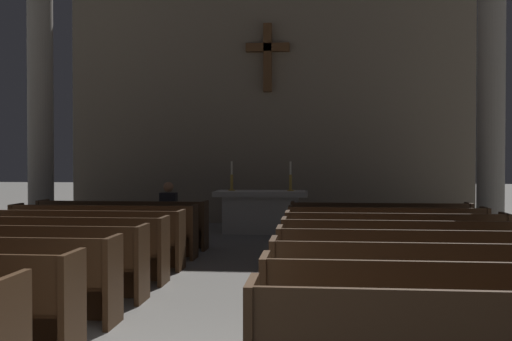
{
  "coord_description": "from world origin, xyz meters",
  "views": [
    {
      "loc": [
        1.27,
        -4.03,
        1.76
      ],
      "look_at": [
        0.0,
        8.97,
        1.51
      ],
      "focal_mm": 42.32,
      "sensor_mm": 36.0,
      "label": 1
    }
  ],
  "objects_px": {
    "pew_right_row_8": "(380,227)",
    "pew_left_row_7": "(103,231)",
    "pew_left_row_8": "(122,224)",
    "candlestick_left": "(232,181)",
    "pew_left_row_5": "(51,249)",
    "altar": "(261,211)",
    "pew_right_row_6": "(395,243)",
    "candlestick_right": "(290,181)",
    "column_right_second": "(491,76)",
    "pew_right_row_7": "(386,234)",
    "column_left_second": "(40,82)",
    "pew_right_row_3": "(437,288)",
    "pew_left_row_6": "(80,239)",
    "pew_right_row_4": "(419,268)",
    "pew_right_row_2": "(463,315)",
    "pew_right_row_5": "(405,254)",
    "lone_worshipper": "(169,214)",
    "pew_left_row_4": "(14,261)"
  },
  "relations": [
    {
      "from": "pew_left_row_6",
      "to": "pew_right_row_2",
      "type": "relative_size",
      "value": 1.0
    },
    {
      "from": "pew_left_row_8",
      "to": "candlestick_left",
      "type": "height_order",
      "value": "candlestick_left"
    },
    {
      "from": "candlestick_right",
      "to": "column_right_second",
      "type": "bearing_deg",
      "value": -11.12
    },
    {
      "from": "pew_left_row_8",
      "to": "pew_right_row_8",
      "type": "relative_size",
      "value": 1.0
    },
    {
      "from": "pew_right_row_4",
      "to": "pew_right_row_3",
      "type": "bearing_deg",
      "value": -90.0
    },
    {
      "from": "pew_left_row_7",
      "to": "pew_right_row_5",
      "type": "relative_size",
      "value": 1.0
    },
    {
      "from": "pew_right_row_6",
      "to": "column_left_second",
      "type": "bearing_deg",
      "value": 151.83
    },
    {
      "from": "pew_left_row_6",
      "to": "pew_right_row_2",
      "type": "height_order",
      "value": "same"
    },
    {
      "from": "pew_right_row_5",
      "to": "pew_right_row_6",
      "type": "height_order",
      "value": "same"
    },
    {
      "from": "pew_left_row_7",
      "to": "pew_right_row_4",
      "type": "height_order",
      "value": "same"
    },
    {
      "from": "pew_right_row_4",
      "to": "column_left_second",
      "type": "bearing_deg",
      "value": 140.64
    },
    {
      "from": "pew_right_row_3",
      "to": "pew_left_row_6",
      "type": "bearing_deg",
      "value": 147.14
    },
    {
      "from": "candlestick_left",
      "to": "altar",
      "type": "bearing_deg",
      "value": 0.0
    },
    {
      "from": "pew_left_row_5",
      "to": "pew_left_row_8",
      "type": "xyz_separation_m",
      "value": [
        0.0,
        3.21,
        0.0
      ]
    },
    {
      "from": "candlestick_left",
      "to": "pew_right_row_7",
      "type": "bearing_deg",
      "value": -50.09
    },
    {
      "from": "pew_right_row_6",
      "to": "candlestick_left",
      "type": "relative_size",
      "value": 4.78
    },
    {
      "from": "candlestick_left",
      "to": "candlestick_right",
      "type": "distance_m",
      "value": 1.4
    },
    {
      "from": "pew_right_row_7",
      "to": "column_right_second",
      "type": "distance_m",
      "value": 4.96
    },
    {
      "from": "column_left_second",
      "to": "altar",
      "type": "relative_size",
      "value": 3.29
    },
    {
      "from": "lone_worshipper",
      "to": "pew_left_row_5",
      "type": "bearing_deg",
      "value": -105.99
    },
    {
      "from": "column_right_second",
      "to": "pew_right_row_3",
      "type": "bearing_deg",
      "value": -109.41
    },
    {
      "from": "altar",
      "to": "pew_right_row_5",
      "type": "bearing_deg",
      "value": -67.33
    },
    {
      "from": "pew_right_row_7",
      "to": "pew_right_row_6",
      "type": "bearing_deg",
      "value": -90.0
    },
    {
      "from": "pew_left_row_7",
      "to": "pew_right_row_5",
      "type": "distance_m",
      "value": 5.41
    },
    {
      "from": "pew_right_row_2",
      "to": "candlestick_right",
      "type": "bearing_deg",
      "value": 101.03
    },
    {
      "from": "pew_left_row_8",
      "to": "pew_right_row_6",
      "type": "height_order",
      "value": "same"
    },
    {
      "from": "pew_left_row_4",
      "to": "pew_left_row_7",
      "type": "height_order",
      "value": "same"
    },
    {
      "from": "pew_left_row_7",
      "to": "lone_worshipper",
      "type": "distance_m",
      "value": 1.46
    },
    {
      "from": "pew_left_row_7",
      "to": "candlestick_right",
      "type": "height_order",
      "value": "candlestick_right"
    },
    {
      "from": "pew_left_row_6",
      "to": "pew_right_row_4",
      "type": "relative_size",
      "value": 1.0
    },
    {
      "from": "pew_left_row_5",
      "to": "altar",
      "type": "bearing_deg",
      "value": 67.33
    },
    {
      "from": "pew_right_row_6",
      "to": "pew_right_row_8",
      "type": "height_order",
      "value": "same"
    },
    {
      "from": "candlestick_right",
      "to": "pew_right_row_6",
      "type": "bearing_deg",
      "value": -69.91
    },
    {
      "from": "pew_left_row_7",
      "to": "pew_right_row_2",
      "type": "relative_size",
      "value": 1.0
    },
    {
      "from": "column_right_second",
      "to": "column_left_second",
      "type": "bearing_deg",
      "value": 180.0
    },
    {
      "from": "pew_right_row_4",
      "to": "candlestick_right",
      "type": "relative_size",
      "value": 4.78
    },
    {
      "from": "pew_right_row_8",
      "to": "column_left_second",
      "type": "xyz_separation_m",
      "value": [
        -7.52,
        1.89,
        3.06
      ]
    },
    {
      "from": "pew_left_row_8",
      "to": "pew_right_row_8",
      "type": "height_order",
      "value": "same"
    },
    {
      "from": "column_right_second",
      "to": "pew_right_row_6",
      "type": "bearing_deg",
      "value": -122.34
    },
    {
      "from": "pew_left_row_5",
      "to": "pew_left_row_7",
      "type": "distance_m",
      "value": 2.14
    },
    {
      "from": "pew_left_row_8",
      "to": "column_right_second",
      "type": "height_order",
      "value": "column_right_second"
    },
    {
      "from": "candlestick_left",
      "to": "pew_right_row_2",
      "type": "bearing_deg",
      "value": -70.82
    },
    {
      "from": "altar",
      "to": "pew_right_row_4",
      "type": "bearing_deg",
      "value": -70.5
    },
    {
      "from": "pew_right_row_2",
      "to": "column_left_second",
      "type": "bearing_deg",
      "value": 132.15
    },
    {
      "from": "pew_left_row_6",
      "to": "pew_right_row_8",
      "type": "height_order",
      "value": "same"
    },
    {
      "from": "pew_left_row_8",
      "to": "candlestick_right",
      "type": "xyz_separation_m",
      "value": [
        3.18,
        2.74,
        0.76
      ]
    },
    {
      "from": "altar",
      "to": "candlestick_right",
      "type": "distance_m",
      "value": 0.99
    },
    {
      "from": "pew_right_row_7",
      "to": "candlestick_right",
      "type": "height_order",
      "value": "candlestick_right"
    },
    {
      "from": "pew_right_row_8",
      "to": "pew_left_row_7",
      "type": "bearing_deg",
      "value": -167.85
    },
    {
      "from": "pew_right_row_2",
      "to": "pew_right_row_6",
      "type": "height_order",
      "value": "same"
    }
  ]
}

